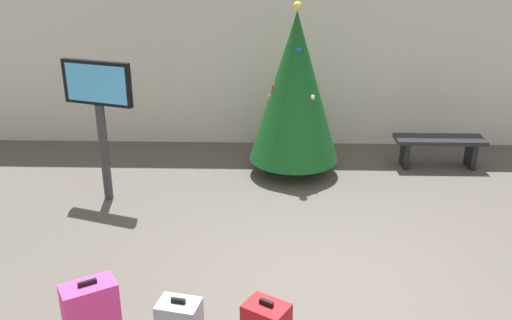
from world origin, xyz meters
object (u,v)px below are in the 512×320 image
object	(u,v)px
holiday_tree	(295,88)
suitcase_1	(92,316)
flight_info_kiosk	(99,103)
waiting_bench	(439,145)

from	to	relation	value
holiday_tree	suitcase_1	world-z (taller)	holiday_tree
holiday_tree	flight_info_kiosk	bearing A→B (deg)	-159.65
waiting_bench	suitcase_1	distance (m)	5.96
holiday_tree	waiting_bench	size ratio (longest dim) A/B	1.87
holiday_tree	flight_info_kiosk	size ratio (longest dim) A/B	1.33
waiting_bench	suitcase_1	bearing A→B (deg)	-133.97
holiday_tree	flight_info_kiosk	xyz separation A→B (m)	(-2.58, -0.96, 0.02)
suitcase_1	holiday_tree	bearing A→B (deg)	64.73
waiting_bench	suitcase_1	xyz separation A→B (m)	(-4.14, -4.29, -0.04)
holiday_tree	waiting_bench	distance (m)	2.50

